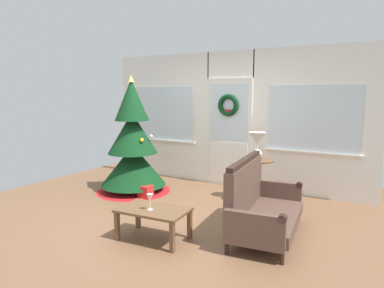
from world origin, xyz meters
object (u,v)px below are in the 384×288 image
at_px(coffee_table, 153,213).
at_px(wine_glass, 150,198).
at_px(christmas_tree, 133,149).
at_px(side_table, 259,172).
at_px(table_lamp, 257,142).
at_px(gift_box, 146,192).
at_px(settee_sofa, 259,205).

height_order(coffee_table, wine_glass, wine_glass).
distance_m(christmas_tree, wine_glass, 2.25).
height_order(side_table, wine_glass, side_table).
relative_size(table_lamp, gift_box, 2.06).
relative_size(side_table, gift_box, 3.31).
xyz_separation_m(table_lamp, coffee_table, (-0.55, -2.10, -0.66)).
bearing_deg(settee_sofa, christmas_tree, 164.33).
height_order(side_table, gift_box, side_table).
bearing_deg(table_lamp, christmas_tree, -165.29).
relative_size(side_table, coffee_table, 0.81).
xyz_separation_m(table_lamp, gift_box, (-1.68, -0.79, -0.88)).
bearing_deg(wine_glass, side_table, 73.53).
height_order(table_lamp, gift_box, table_lamp).
bearing_deg(coffee_table, side_table, 73.39).
height_order(settee_sofa, coffee_table, settee_sofa).
bearing_deg(settee_sofa, table_lamp, 110.94).
xyz_separation_m(table_lamp, wine_glass, (-0.56, -2.15, -0.46)).
xyz_separation_m(christmas_tree, settee_sofa, (2.63, -0.74, -0.39)).
relative_size(christmas_tree, wine_glass, 10.68).
bearing_deg(settee_sofa, wine_glass, -141.25).
bearing_deg(wine_glass, table_lamp, 75.31).
height_order(settee_sofa, gift_box, settee_sofa).
distance_m(coffee_table, gift_box, 1.74).
xyz_separation_m(christmas_tree, side_table, (2.19, 0.52, -0.27)).
distance_m(christmas_tree, settee_sofa, 2.76).
xyz_separation_m(side_table, table_lamp, (-0.06, 0.04, 0.49)).
xyz_separation_m(wine_glass, gift_box, (-1.12, 1.35, -0.42)).
bearing_deg(gift_box, wine_glass, -50.45).
xyz_separation_m(settee_sofa, wine_glass, (-1.06, -0.85, 0.15)).
bearing_deg(gift_box, christmas_tree, 152.70).
bearing_deg(side_table, wine_glass, -106.47).
relative_size(settee_sofa, side_table, 2.24).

